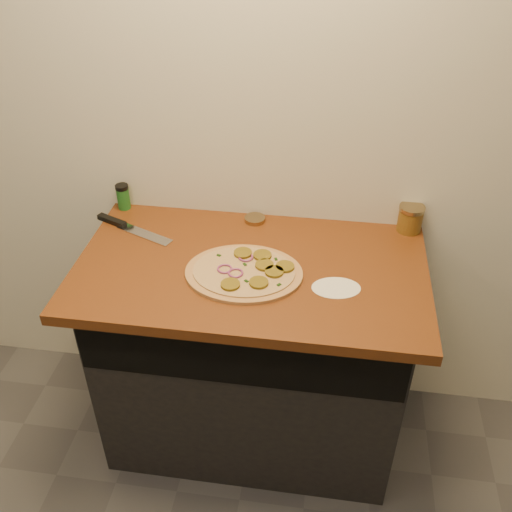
% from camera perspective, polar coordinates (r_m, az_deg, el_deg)
% --- Properties ---
extents(cabinet, '(1.10, 0.60, 0.86)m').
position_cam_1_polar(cabinet, '(2.28, -0.34, -9.93)').
color(cabinet, black).
rests_on(cabinet, ground).
extents(countertop, '(1.20, 0.70, 0.04)m').
position_cam_1_polar(countertop, '(1.96, -0.52, -1.35)').
color(countertop, brown).
rests_on(countertop, cabinet).
extents(pizza, '(0.40, 0.40, 0.03)m').
position_cam_1_polar(pizza, '(1.90, -1.09, -1.60)').
color(pizza, tan).
rests_on(pizza, countertop).
extents(chefs_knife, '(0.33, 0.17, 0.02)m').
position_cam_1_polar(chefs_knife, '(2.19, -12.77, 2.86)').
color(chefs_knife, '#B7BAC1').
rests_on(chefs_knife, countertop).
extents(mason_jar_lid, '(0.08, 0.08, 0.02)m').
position_cam_1_polar(mason_jar_lid, '(2.17, -0.12, 3.71)').
color(mason_jar_lid, '#907A54').
rests_on(mason_jar_lid, countertop).
extents(salsa_jar, '(0.09, 0.09, 0.10)m').
position_cam_1_polar(salsa_jar, '(2.17, 15.18, 3.66)').
color(salsa_jar, '#A01710').
rests_on(salsa_jar, countertop).
extents(spice_shaker, '(0.05, 0.05, 0.10)m').
position_cam_1_polar(spice_shaker, '(2.29, -13.15, 5.80)').
color(spice_shaker, '#1E6121').
rests_on(spice_shaker, countertop).
extents(flour_spill, '(0.18, 0.18, 0.00)m').
position_cam_1_polar(flour_spill, '(1.87, 8.01, -3.17)').
color(flour_spill, white).
rests_on(flour_spill, countertop).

